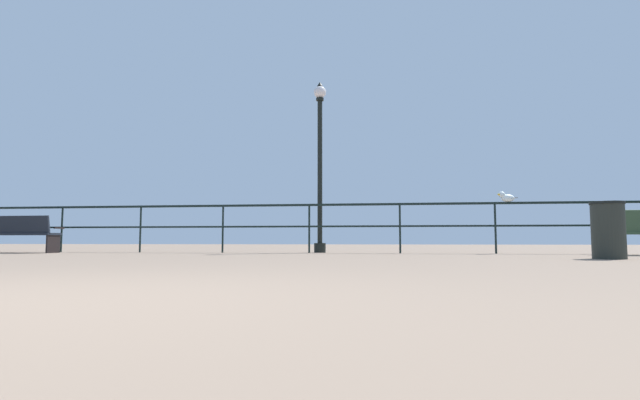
# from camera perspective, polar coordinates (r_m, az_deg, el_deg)

# --- Properties ---
(ground_plane) EXTENTS (60.00, 60.00, 0.00)m
(ground_plane) POSITION_cam_1_polar(r_m,az_deg,el_deg) (2.60, -33.15, -10.40)
(ground_plane) COLOR #856E5B
(pier_railing) EXTENTS (20.25, 0.05, 1.11)m
(pier_railing) POSITION_cam_1_polar(r_m,az_deg,el_deg) (10.88, -1.28, -1.99)
(pier_railing) COLOR black
(pier_railing) RESTS_ON ground_plane
(bench_far_left) EXTENTS (1.78, 0.65, 0.84)m
(bench_far_left) POSITION_cam_1_polar(r_m,az_deg,el_deg) (12.91, -32.16, -3.21)
(bench_far_left) COLOR black
(bench_far_left) RESTS_ON ground_plane
(lamppost_center) EXTENTS (0.29, 0.29, 4.03)m
(lamppost_center) POSITION_cam_1_polar(r_m,az_deg,el_deg) (11.32, -0.01, 4.93)
(lamppost_center) COLOR black
(lamppost_center) RESTS_ON ground_plane
(seagull_on_rail) EXTENTS (0.46, 0.26, 0.22)m
(seagull_on_rail) POSITION_cam_1_polar(r_m,az_deg,el_deg) (11.08, 21.21, 0.31)
(seagull_on_rail) COLOR white
(seagull_on_rail) RESTS_ON pier_railing
(trash_bin) EXTENTS (0.50, 0.50, 0.88)m
(trash_bin) POSITION_cam_1_polar(r_m,az_deg,el_deg) (8.66, 30.93, -3.07)
(trash_bin) COLOR #242822
(trash_bin) RESTS_ON ground_plane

